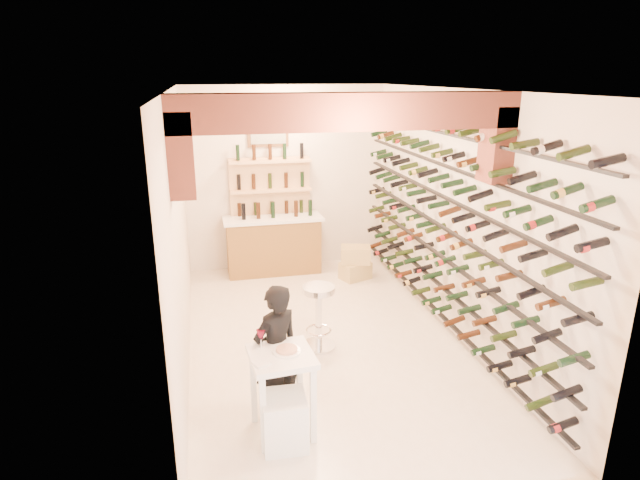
# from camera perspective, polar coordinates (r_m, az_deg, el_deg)

# --- Properties ---
(ground) EXTENTS (6.00, 6.00, 0.00)m
(ground) POSITION_cam_1_polar(r_m,az_deg,el_deg) (7.10, 0.55, -10.78)
(ground) COLOR silver
(ground) RESTS_ON ground
(room_shell) EXTENTS (3.52, 6.02, 3.21)m
(room_shell) POSITION_cam_1_polar(r_m,az_deg,el_deg) (6.10, 1.18, 6.98)
(room_shell) COLOR beige
(room_shell) RESTS_ON ground
(wine_rack) EXTENTS (0.32, 5.70, 2.56)m
(wine_rack) POSITION_cam_1_polar(r_m,az_deg,el_deg) (7.01, 12.86, 2.05)
(wine_rack) COLOR black
(wine_rack) RESTS_ON ground
(back_counter) EXTENTS (1.70, 0.62, 1.29)m
(back_counter) POSITION_cam_1_polar(r_m,az_deg,el_deg) (9.25, -5.05, -0.36)
(back_counter) COLOR brown
(back_counter) RESTS_ON ground
(back_shelving) EXTENTS (1.40, 0.31, 2.73)m
(back_shelving) POSITION_cam_1_polar(r_m,az_deg,el_deg) (9.30, -5.36, 3.81)
(back_shelving) COLOR #DEAE7D
(back_shelving) RESTS_ON ground
(tasting_table) EXTENTS (0.64, 0.64, 1.04)m
(tasting_table) POSITION_cam_1_polar(r_m,az_deg,el_deg) (5.15, -4.19, -13.67)
(tasting_table) COLOR white
(tasting_table) RESTS_ON ground
(white_stool) EXTENTS (0.43, 0.43, 0.51)m
(white_stool) POSITION_cam_1_polar(r_m,az_deg,el_deg) (5.24, -3.86, -18.95)
(white_stool) COLOR white
(white_stool) RESTS_ON ground
(person) EXTENTS (0.63, 0.55, 1.44)m
(person) POSITION_cam_1_polar(r_m,az_deg,el_deg) (5.38, -4.75, -12.03)
(person) COLOR black
(person) RESTS_ON ground
(chrome_barstool) EXTENTS (0.43, 0.43, 0.84)m
(chrome_barstool) POSITION_cam_1_polar(r_m,az_deg,el_deg) (6.72, -0.15, -7.85)
(chrome_barstool) COLOR silver
(chrome_barstool) RESTS_ON ground
(crate_lower) EXTENTS (0.57, 0.49, 0.29)m
(crate_lower) POSITION_cam_1_polar(r_m,az_deg,el_deg) (9.05, 3.84, -3.33)
(crate_lower) COLOR tan
(crate_lower) RESTS_ON ground
(crate_upper) EXTENTS (0.56, 0.45, 0.29)m
(crate_upper) POSITION_cam_1_polar(r_m,az_deg,el_deg) (8.96, 3.88, -1.60)
(crate_upper) COLOR tan
(crate_upper) RESTS_ON crate_lower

